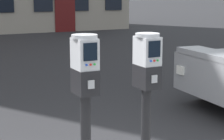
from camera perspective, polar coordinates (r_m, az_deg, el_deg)
name	(u,v)px	position (r m, az deg, el deg)	size (l,w,h in m)	color
parking_meter_near_kerb	(85,87)	(3.37, -3.84, -2.38)	(0.22, 0.25, 1.41)	black
parking_meter_twin_adjacent	(147,81)	(3.64, 4.96, -1.58)	(0.22, 0.25, 1.40)	black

